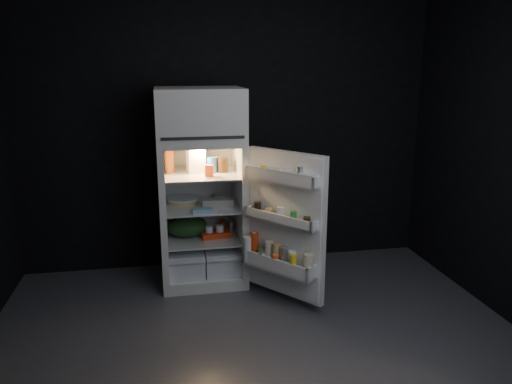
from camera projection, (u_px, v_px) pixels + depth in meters
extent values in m
cube|color=#4E4E53|center=(261.00, 349.00, 3.57)|extent=(4.00, 3.40, 0.00)
cube|color=black|center=(227.00, 130.00, 4.85)|extent=(4.00, 0.00, 2.70)
cube|color=black|center=(364.00, 263.00, 1.62)|extent=(4.00, 0.00, 2.70)
cube|color=white|center=(204.00, 273.00, 4.74)|extent=(0.76, 0.70, 0.10)
cube|color=white|center=(163.00, 209.00, 4.52)|extent=(0.05, 0.70, 1.20)
cube|color=white|center=(240.00, 205.00, 4.64)|extent=(0.05, 0.70, 1.20)
cube|color=white|center=(199.00, 198.00, 4.89)|extent=(0.66, 0.05, 1.20)
cube|color=white|center=(200.00, 139.00, 4.42)|extent=(0.76, 0.70, 0.06)
cube|color=white|center=(199.00, 112.00, 4.36)|extent=(0.76, 0.70, 0.42)
cube|color=black|center=(203.00, 138.00, 4.07)|extent=(0.68, 0.01, 0.02)
cube|color=white|center=(166.00, 210.00, 4.50)|extent=(0.01, 0.65, 1.20)
cube|color=white|center=(237.00, 206.00, 4.61)|extent=(0.01, 0.65, 1.20)
cube|color=white|center=(200.00, 143.00, 4.41)|extent=(0.66, 0.65, 0.01)
cube|color=white|center=(204.00, 269.00, 4.70)|extent=(0.66, 0.65, 0.01)
cube|color=white|center=(201.00, 174.00, 4.48)|extent=(0.65, 0.63, 0.01)
cube|color=white|center=(202.00, 206.00, 4.55)|extent=(0.65, 0.63, 0.01)
cube|color=white|center=(203.00, 237.00, 4.63)|extent=(0.65, 0.63, 0.01)
cube|color=white|center=(186.00, 258.00, 4.66)|extent=(0.32, 0.59, 0.22)
cube|color=white|center=(221.00, 255.00, 4.72)|extent=(0.32, 0.59, 0.22)
cube|color=white|center=(187.00, 262.00, 4.33)|extent=(0.32, 0.02, 0.03)
cube|color=white|center=(225.00, 259.00, 4.39)|extent=(0.32, 0.02, 0.03)
cube|color=#FFE5B2|center=(201.00, 147.00, 4.37)|extent=(0.14, 0.14, 0.02)
cube|color=white|center=(286.00, 224.00, 4.09)|extent=(0.51, 0.63, 1.22)
cube|color=white|center=(284.00, 225.00, 4.07)|extent=(0.45, 0.57, 1.18)
cube|color=white|center=(281.00, 182.00, 3.95)|extent=(0.49, 0.59, 0.02)
cube|color=white|center=(278.00, 178.00, 3.91)|extent=(0.44, 0.54, 0.10)
cube|color=white|center=(316.00, 184.00, 3.73)|extent=(0.08, 0.07, 0.10)
cube|color=white|center=(250.00, 172.00, 4.15)|extent=(0.08, 0.07, 0.10)
cube|color=white|center=(280.00, 222.00, 4.03)|extent=(0.50, 0.59, 0.02)
cube|color=white|center=(277.00, 220.00, 3.99)|extent=(0.44, 0.54, 0.09)
cube|color=white|center=(314.00, 227.00, 3.81)|extent=(0.09, 0.08, 0.09)
cube|color=white|center=(250.00, 211.00, 4.23)|extent=(0.09, 0.08, 0.09)
cube|color=white|center=(278.00, 270.00, 4.11)|extent=(0.53, 0.62, 0.02)
cube|color=white|center=(274.00, 266.00, 4.06)|extent=(0.44, 0.54, 0.13)
cube|color=white|center=(311.00, 274.00, 3.89)|extent=(0.12, 0.10, 0.13)
cube|color=white|center=(248.00, 254.00, 4.31)|extent=(0.12, 0.10, 0.13)
cube|color=white|center=(281.00, 171.00, 3.93)|extent=(0.48, 0.57, 0.02)
cylinder|color=#B9B9BD|center=(300.00, 175.00, 3.82)|extent=(0.08, 0.08, 0.14)
cylinder|color=silver|center=(285.00, 175.00, 3.91)|extent=(0.08, 0.08, 0.10)
cylinder|color=yellow|center=(264.00, 172.00, 4.05)|extent=(0.08, 0.08, 0.10)
cylinder|color=black|center=(307.00, 222.00, 3.85)|extent=(0.08, 0.08, 0.09)
cylinder|color=#338C33|center=(293.00, 218.00, 3.93)|extent=(0.07, 0.07, 0.11)
cylinder|color=silver|center=(280.00, 214.00, 4.01)|extent=(0.08, 0.08, 0.12)
cylinder|color=tan|center=(269.00, 213.00, 4.09)|extent=(0.08, 0.08, 0.08)
cylinder|color=black|center=(258.00, 209.00, 4.16)|extent=(0.08, 0.08, 0.12)
cylinder|color=beige|center=(308.00, 266.00, 3.90)|extent=(0.11, 0.11, 0.20)
cylinder|color=white|center=(292.00, 262.00, 4.00)|extent=(0.10, 0.10, 0.19)
cylinder|color=#B9B9BD|center=(284.00, 259.00, 4.05)|extent=(0.09, 0.09, 0.20)
cylinder|color=tan|center=(276.00, 256.00, 4.10)|extent=(0.10, 0.10, 0.21)
cylinder|color=beige|center=(269.00, 253.00, 4.15)|extent=(0.10, 0.10, 0.22)
cylinder|color=#338C33|center=(261.00, 256.00, 4.21)|extent=(0.09, 0.09, 0.13)
cylinder|color=red|center=(254.00, 247.00, 4.25)|extent=(0.10, 0.10, 0.25)
cylinder|color=yellow|center=(293.00, 266.00, 3.95)|extent=(0.08, 0.08, 0.18)
cylinder|color=#EE501C|center=(275.00, 263.00, 4.07)|extent=(0.08, 0.08, 0.13)
cylinder|color=#B9B9BD|center=(262.00, 259.00, 4.16)|extent=(0.08, 0.08, 0.12)
cylinder|color=white|center=(248.00, 249.00, 4.25)|extent=(0.10, 0.10, 0.22)
cylinder|color=white|center=(254.00, 234.00, 4.22)|extent=(0.05, 0.05, 0.02)
cube|color=white|center=(196.00, 159.00, 4.48)|extent=(0.17, 0.17, 0.24)
cylinder|color=#205EB0|center=(211.00, 165.00, 4.50)|extent=(0.13, 0.13, 0.14)
cylinder|color=black|center=(223.00, 165.00, 4.51)|extent=(0.12, 0.12, 0.13)
cylinder|color=#BA581D|center=(169.00, 160.00, 4.49)|extent=(0.12, 0.12, 0.22)
cube|color=#EE501C|center=(209.00, 171.00, 4.34)|extent=(0.08, 0.07, 0.10)
cube|color=#9A968C|center=(218.00, 203.00, 4.50)|extent=(0.28, 0.12, 0.07)
cylinder|color=tan|center=(183.00, 201.00, 4.64)|extent=(0.35, 0.35, 0.04)
cube|color=#81AFC8|center=(203.00, 211.00, 4.31)|extent=(0.17, 0.10, 0.04)
cube|color=beige|center=(222.00, 197.00, 4.74)|extent=(0.14, 0.12, 0.05)
ellipsoid|color=#193815|center=(187.00, 226.00, 4.61)|extent=(0.42, 0.38, 0.20)
cube|color=red|center=(216.00, 234.00, 4.61)|extent=(0.29, 0.19, 0.05)
cylinder|color=red|center=(223.00, 224.00, 4.83)|extent=(0.07, 0.07, 0.09)
cylinder|color=#B9B9BD|center=(231.00, 226.00, 4.78)|extent=(0.08, 0.08, 0.09)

